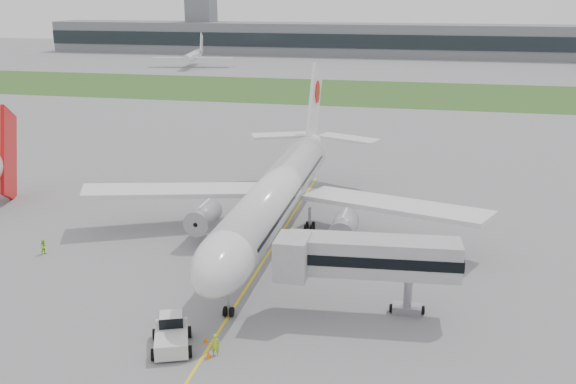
% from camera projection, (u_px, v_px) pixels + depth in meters
% --- Properties ---
extents(ground, '(600.00, 600.00, 0.00)m').
position_uv_depth(ground, '(269.00, 252.00, 70.56)').
color(ground, '#939396').
rests_on(ground, ground).
extents(apron_markings, '(70.00, 70.00, 0.04)m').
position_uv_depth(apron_markings, '(258.00, 270.00, 65.89)').
color(apron_markings, yellow).
rests_on(apron_markings, ground).
extents(grass_strip, '(600.00, 50.00, 0.02)m').
position_uv_depth(grass_strip, '(370.00, 92.00, 182.47)').
color(grass_strip, '#3C5B22').
rests_on(grass_strip, ground).
extents(terminal_building, '(320.00, 22.30, 14.00)m').
position_uv_depth(terminal_building, '(394.00, 40.00, 282.86)').
color(terminal_building, slate).
rests_on(terminal_building, ground).
extents(control_tower, '(12.00, 12.00, 56.00)m').
position_uv_depth(control_tower, '(203.00, 52.00, 305.21)').
color(control_tower, slate).
rests_on(control_tower, ground).
extents(airliner, '(48.13, 53.95, 17.88)m').
position_uv_depth(airliner, '(279.00, 190.00, 73.41)').
color(airliner, silver).
rests_on(airliner, ground).
extents(pushback_tug, '(4.40, 5.27, 2.38)m').
position_uv_depth(pushback_tug, '(171.00, 334.00, 51.52)').
color(pushback_tug, silver).
rests_on(pushback_tug, ground).
extents(jet_bridge, '(15.82, 5.71, 7.33)m').
position_uv_depth(jet_bridge, '(362.00, 257.00, 55.42)').
color(jet_bridge, '#AFAFB1').
rests_on(jet_bridge, ground).
extents(safety_cone_left, '(0.38, 0.38, 0.53)m').
position_uv_depth(safety_cone_left, '(206.00, 340.00, 52.26)').
color(safety_cone_left, orange).
rests_on(safety_cone_left, ground).
extents(safety_cone_right, '(0.43, 0.43, 0.60)m').
position_uv_depth(safety_cone_right, '(209.00, 355.00, 50.02)').
color(safety_cone_right, orange).
rests_on(safety_cone_right, ground).
extents(ground_crew_near, '(0.76, 0.58, 1.87)m').
position_uv_depth(ground_crew_near, '(215.00, 345.00, 50.23)').
color(ground_crew_near, '#AFD523').
rests_on(ground_crew_near, ground).
extents(ground_crew_far, '(0.85, 0.97, 1.68)m').
position_uv_depth(ground_crew_far, '(44.00, 247.00, 69.73)').
color(ground_crew_far, '#A8F228').
rests_on(ground_crew_far, ground).
extents(distant_aircraft_left, '(35.01, 32.11, 11.72)m').
position_uv_depth(distant_aircraft_left, '(193.00, 67.00, 244.45)').
color(distant_aircraft_left, silver).
rests_on(distant_aircraft_left, ground).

